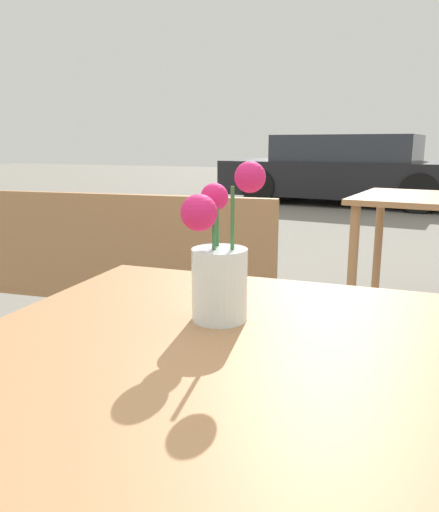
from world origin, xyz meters
name	(u,v)px	position (x,y,z in m)	size (l,w,h in m)	color
table_front	(245,400)	(0.00, 0.00, 0.62)	(1.01, 0.92, 0.71)	#9E7047
flower_vase	(219,269)	(-0.09, 0.11, 0.81)	(0.14, 0.14, 0.29)	silver
bench_near	(91,286)	(-1.00, 0.91, 0.46)	(1.60, 0.54, 0.85)	#9E7047
table_back	(434,219)	(0.29, 2.19, 0.63)	(0.88, 0.85, 0.76)	#9E7047
parked_car	(347,171)	(-1.08, 8.35, 0.57)	(4.35, 2.19, 1.17)	black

